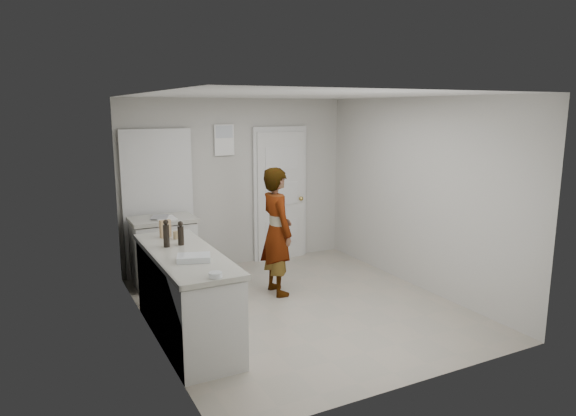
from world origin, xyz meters
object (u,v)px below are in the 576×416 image
baking_dish (194,258)px  egg_bowl (215,275)px  spice_jar (176,235)px  cake_mix_box (165,229)px  oil_cruet_a (181,234)px  oil_cruet_b (166,234)px  person (277,231)px

baking_dish → egg_bowl: 0.56m
spice_jar → egg_bowl: 1.46m
cake_mix_box → oil_cruet_a: (0.07, -0.40, 0.02)m
cake_mix_box → spice_jar: bearing=-68.9°
egg_bowl → spice_jar: bearing=88.2°
oil_cruet_b → person: bearing=17.8°
person → baking_dish: (-1.41, -1.10, 0.13)m
spice_jar → oil_cruet_b: 0.34m
person → baking_dish: 1.80m
person → cake_mix_box: (-1.43, -0.08, 0.21)m
oil_cruet_a → oil_cruet_b: oil_cruet_b is taller
cake_mix_box → oil_cruet_b: size_ratio=0.67×
person → egg_bowl: size_ratio=13.86×
spice_jar → oil_cruet_b: bearing=-121.3°
spice_jar → oil_cruet_a: (-0.02, -0.27, 0.08)m
egg_bowl → oil_cruet_b: bearing=96.2°
spice_jar → oil_cruet_a: bearing=-93.2°
oil_cruet_b → baking_dish: bearing=-80.0°
oil_cruet_b → egg_bowl: oil_cruet_b is taller
baking_dish → person: bearing=37.8°
oil_cruet_a → egg_bowl: bearing=-91.4°
baking_dish → egg_bowl: size_ratio=3.10×
cake_mix_box → baking_dish: bearing=-100.6°
person → spice_jar: (-1.35, -0.21, 0.15)m
oil_cruet_a → baking_dish: oil_cruet_a is taller
oil_cruet_b → egg_bowl: bearing=-83.8°
oil_cruet_a → egg_bowl: 1.19m
oil_cruet_b → baking_dish: oil_cruet_b is taller
person → egg_bowl: (-1.40, -1.66, 0.13)m
oil_cruet_a → egg_bowl: oil_cruet_a is taller
egg_bowl → cake_mix_box: bearing=91.4°
cake_mix_box → oil_cruet_b: (-0.09, -0.41, 0.04)m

